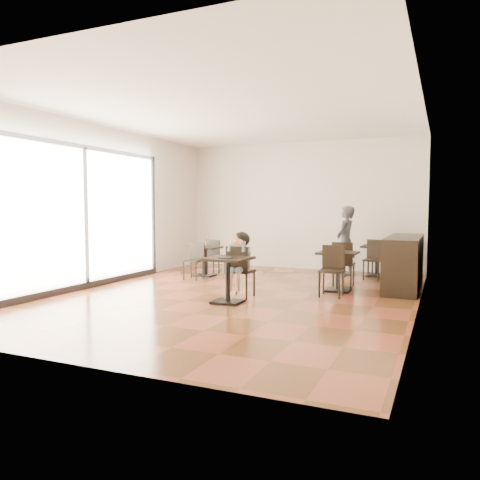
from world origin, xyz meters
The scene contains 23 objects.
floor centered at (0.00, 0.00, 0.00)m, with size 6.00×8.00×0.01m, color brown.
ceiling centered at (0.00, 0.00, 3.20)m, with size 6.00×8.00×0.01m, color white.
wall_back centered at (0.00, 4.00, 1.60)m, with size 6.00×0.01×3.20m, color beige.
wall_front centered at (0.00, -4.00, 1.60)m, with size 6.00×0.01×3.20m, color beige.
wall_left centered at (-3.00, 0.00, 1.60)m, with size 0.01×8.00×3.20m, color beige.
wall_right centered at (3.00, 0.00, 1.60)m, with size 0.01×8.00×3.20m, color beige.
storefront_window centered at (-2.97, -0.50, 1.40)m, with size 0.04×4.50×2.60m, color white.
child_table centered at (0.13, -0.66, 0.37)m, with size 0.71×0.71×0.75m, color black, non-canonical shape.
child_chair centered at (0.13, -0.11, 0.45)m, with size 0.40×0.40×0.90m, color black, non-canonical shape.
child centered at (0.13, -0.11, 0.57)m, with size 0.40×0.57×1.13m, color gray, non-canonical shape.
plate centered at (0.13, -0.76, 0.75)m, with size 0.25×0.25×0.02m, color black.
pizza_slice centered at (0.13, -0.30, 0.98)m, with size 0.26×0.20×0.06m, color #DFB47A, non-canonical shape.
adult_patron centered at (1.31, 3.10, 0.80)m, with size 0.58×0.38×1.59m, color #39393E.
cafe_table_mid centered at (1.55, 1.13, 0.37)m, with size 0.70×0.70×0.74m, color black, non-canonical shape.
cafe_table_left centered at (-1.62, 1.86, 0.33)m, with size 0.63×0.63×0.67m, color black, non-canonical shape.
cafe_table_back centered at (1.96, 3.40, 0.35)m, with size 0.66×0.66×0.69m, color black, non-canonical shape.
chair_mid_a centered at (1.55, 1.68, 0.44)m, with size 0.40×0.40×0.89m, color black, non-canonical shape.
chair_mid_b centered at (1.55, 0.58, 0.44)m, with size 0.40×0.40×0.89m, color black, non-canonical shape.
chair_left_a centered at (-1.62, 2.41, 0.40)m, with size 0.36×0.36×0.80m, color black, non-canonical shape.
chair_left_b centered at (-1.62, 1.31, 0.40)m, with size 0.36×0.36×0.80m, color black, non-canonical shape.
chair_back_a centered at (1.96, 3.50, 0.42)m, with size 0.38×0.38×0.84m, color black, non-canonical shape.
chair_back_b centered at (1.96, 2.85, 0.42)m, with size 0.38×0.38×0.84m, color black, non-canonical shape.
service_counter centered at (2.65, 2.00, 0.50)m, with size 0.60×2.40×1.00m, color black.
Camera 1 is at (3.33, -7.50, 1.56)m, focal length 35.00 mm.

